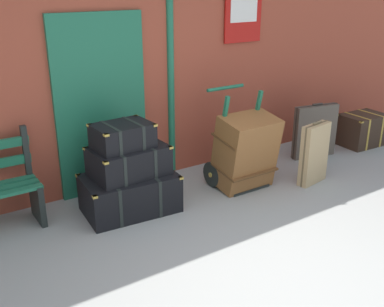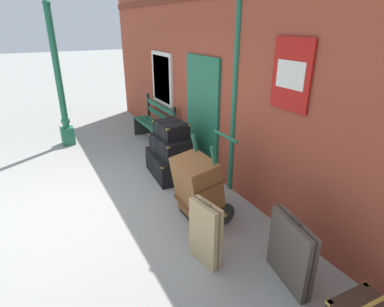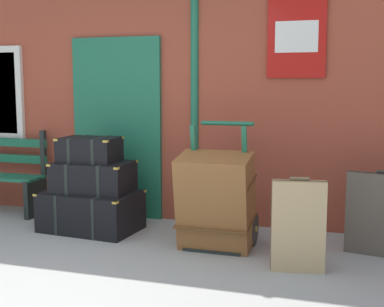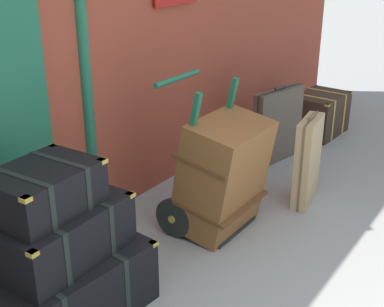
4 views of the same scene
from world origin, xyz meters
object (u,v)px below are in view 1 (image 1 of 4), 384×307
steamer_trunk_base (130,193)px  suitcase_slate (314,154)px  steamer_trunk_top (123,136)px  porters_trolley (236,162)px  steamer_trunk_middle (129,161)px  large_brown_trunk (245,152)px  corner_trunk (362,130)px  suitcase_cream (315,131)px

steamer_trunk_base → suitcase_slate: suitcase_slate is taller
steamer_trunk_top → porters_trolley: 1.59m
steamer_trunk_middle → large_brown_trunk: (1.43, -0.26, -0.11)m
steamer_trunk_top → corner_trunk: size_ratio=0.88×
steamer_trunk_base → steamer_trunk_top: (-0.03, 0.05, 0.66)m
porters_trolley → suitcase_cream: porters_trolley is taller
steamer_trunk_base → corner_trunk: (3.98, -0.00, 0.03)m
suitcase_slate → porters_trolley: bearing=146.8°
steamer_trunk_top → corner_trunk: (4.00, -0.06, -0.63)m
porters_trolley → suitcase_cream: 1.52m
steamer_trunk_top → corner_trunk: 4.05m
steamer_trunk_base → corner_trunk: bearing=-0.1°
steamer_trunk_middle → suitcase_cream: suitcase_cream is taller
large_brown_trunk → suitcase_cream: (1.51, 0.27, -0.09)m
steamer_trunk_middle → suitcase_cream: size_ratio=1.03×
corner_trunk → suitcase_cream: bearing=177.1°
steamer_trunk_middle → steamer_trunk_top: 0.29m
steamer_trunk_top → corner_trunk: steamer_trunk_top is taller
large_brown_trunk → suitcase_cream: bearing=10.3°
suitcase_cream → porters_trolley: bearing=-176.2°
steamer_trunk_base → porters_trolley: size_ratio=0.89×
porters_trolley → suitcase_cream: size_ratio=1.49×
steamer_trunk_base → steamer_trunk_middle: bearing=56.7°
steamer_trunk_top → suitcase_cream: size_ratio=0.78×
porters_trolley → corner_trunk: 2.53m
steamer_trunk_base → corner_trunk: 3.98m
steamer_trunk_middle → large_brown_trunk: 1.45m
steamer_trunk_top → large_brown_trunk: 1.55m
suitcase_slate → corner_trunk: (1.72, 0.58, -0.15)m
steamer_trunk_middle → porters_trolley: porters_trolley is taller
porters_trolley → large_brown_trunk: 0.26m
steamer_trunk_base → steamer_trunk_middle: steamer_trunk_middle is taller
steamer_trunk_top → porters_trolley: (1.47, -0.10, -0.60)m
large_brown_trunk → suitcase_cream: 1.54m
steamer_trunk_top → porters_trolley: porters_trolley is taller
porters_trolley → corner_trunk: (2.53, 0.05, -0.03)m
steamer_trunk_top → large_brown_trunk: (1.47, -0.28, -0.40)m
suitcase_slate → steamer_trunk_base: bearing=165.5°
steamer_trunk_middle → steamer_trunk_top: steamer_trunk_top is taller
suitcase_cream → suitcase_slate: suitcase_slate is taller
steamer_trunk_base → suitcase_cream: bearing=0.9°
steamer_trunk_top → suitcase_slate: (2.29, -0.64, -0.48)m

